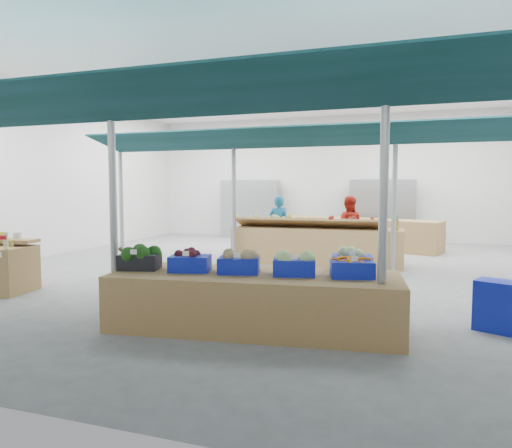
# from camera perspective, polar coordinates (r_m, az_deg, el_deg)

# --- Properties ---
(floor) EXTENTS (13.00, 13.00, 0.00)m
(floor) POSITION_cam_1_polar(r_m,az_deg,el_deg) (9.76, 1.69, -5.82)
(floor) COLOR slate
(floor) RESTS_ON ground
(hall) EXTENTS (13.00, 13.00, 13.00)m
(hall) POSITION_cam_1_polar(r_m,az_deg,el_deg) (11.02, 3.89, 9.16)
(hall) COLOR silver
(hall) RESTS_ON ground
(pole_grid) EXTENTS (10.00, 4.60, 3.00)m
(pole_grid) POSITION_cam_1_polar(r_m,az_deg,el_deg) (7.71, 3.35, 4.96)
(pole_grid) COLOR gray
(pole_grid) RESTS_ON floor
(awnings) EXTENTS (9.50, 7.08, 0.30)m
(awnings) POSITION_cam_1_polar(r_m,az_deg,el_deg) (7.78, 3.39, 12.11)
(awnings) COLOR black
(awnings) RESTS_ON pole_grid
(back_shelving_left) EXTENTS (2.00, 0.50, 2.00)m
(back_shelving_left) POSITION_cam_1_polar(r_m,az_deg,el_deg) (16.10, -0.72, 1.84)
(back_shelving_left) COLOR #B23F33
(back_shelving_left) RESTS_ON floor
(back_shelving_right) EXTENTS (2.00, 0.50, 2.00)m
(back_shelving_right) POSITION_cam_1_polar(r_m,az_deg,el_deg) (15.24, 15.50, 1.52)
(back_shelving_right) COLOR #B23F33
(back_shelving_right) RESTS_ON floor
(veg_counter) EXTENTS (3.67, 1.60, 0.69)m
(veg_counter) POSITION_cam_1_polar(r_m,az_deg,el_deg) (5.76, -0.21, -9.60)
(veg_counter) COLOR olive
(veg_counter) RESTS_ON floor
(fruit_counter) EXTENTS (3.90, 1.02, 0.83)m
(fruit_counter) POSITION_cam_1_polar(r_m,az_deg,el_deg) (10.66, 7.52, -2.72)
(fruit_counter) COLOR olive
(fruit_counter) RESTS_ON floor
(far_counter) EXTENTS (4.88, 2.37, 0.87)m
(far_counter) POSITION_cam_1_polar(r_m,az_deg,el_deg) (13.72, 12.35, -1.11)
(far_counter) COLOR olive
(far_counter) RESTS_ON floor
(crate_stack) EXTENTS (0.62, 0.54, 0.62)m
(crate_stack) POSITION_cam_1_polar(r_m,az_deg,el_deg) (6.39, 28.10, -9.03)
(crate_stack) COLOR #0F1DA9
(crate_stack) RESTS_ON floor
(vendor_left) EXTENTS (0.58, 0.39, 1.55)m
(vendor_left) POSITION_cam_1_polar(r_m,az_deg,el_deg) (11.96, 2.87, -0.17)
(vendor_left) COLOR #165E90
(vendor_left) RESTS_ON floor
(vendor_right) EXTENTS (0.77, 0.61, 1.55)m
(vendor_right) POSITION_cam_1_polar(r_m,az_deg,el_deg) (11.62, 11.46, -0.39)
(vendor_right) COLOR #A51E14
(vendor_right) RESTS_ON floor
(crate_broccoli) EXTENTS (0.57, 0.46, 0.35)m
(crate_broccoli) POSITION_cam_1_polar(r_m,az_deg,el_deg) (6.15, -14.34, -4.04)
(crate_broccoli) COLOR black
(crate_broccoli) RESTS_ON veg_counter
(crate_beets) EXTENTS (0.57, 0.46, 0.29)m
(crate_beets) POSITION_cam_1_polar(r_m,az_deg,el_deg) (5.89, -8.26, -4.58)
(crate_beets) COLOR #0F1DA9
(crate_beets) RESTS_ON veg_counter
(crate_celeriac) EXTENTS (0.57, 0.46, 0.31)m
(crate_celeriac) POSITION_cam_1_polar(r_m,az_deg,el_deg) (5.70, -2.16, -4.71)
(crate_celeriac) COLOR #0F1DA9
(crate_celeriac) RESTS_ON veg_counter
(crate_cabbage) EXTENTS (0.57, 0.46, 0.35)m
(crate_cabbage) POSITION_cam_1_polar(r_m,az_deg,el_deg) (5.58, 4.78, -4.79)
(crate_cabbage) COLOR #0F1DA9
(crate_cabbage) RESTS_ON veg_counter
(crate_carrots) EXTENTS (0.57, 0.46, 0.29)m
(crate_carrots) POSITION_cam_1_polar(r_m,az_deg,el_deg) (5.55, 11.91, -5.41)
(crate_carrots) COLOR #0F1DA9
(crate_carrots) RESTS_ON veg_counter
(sparrow) EXTENTS (0.12, 0.09, 0.11)m
(sparrow) POSITION_cam_1_polar(r_m,az_deg,el_deg) (6.10, -16.19, -3.30)
(sparrow) COLOR brown
(sparrow) RESTS_ON crate_broccoli
(pole_ribbon) EXTENTS (0.12, 0.12, 0.28)m
(pole_ribbon) POSITION_cam_1_polar(r_m,az_deg,el_deg) (6.88, -29.22, -1.66)
(pole_ribbon) COLOR red
(pole_ribbon) RESTS_ON pole_grid
(apple_heap_yellow) EXTENTS (1.93, 0.80, 0.27)m
(apple_heap_yellow) POSITION_cam_1_polar(r_m,az_deg,el_deg) (10.70, 2.58, 0.47)
(apple_heap_yellow) COLOR #997247
(apple_heap_yellow) RESTS_ON fruit_counter
(apple_heap_red) EXTENTS (1.53, 0.78, 0.27)m
(apple_heap_red) POSITION_cam_1_polar(r_m,az_deg,el_deg) (10.42, 11.73, 0.27)
(apple_heap_red) COLOR #997247
(apple_heap_red) RESTS_ON fruit_counter
(pineapple) EXTENTS (0.14, 0.14, 0.39)m
(pineapple) POSITION_cam_1_polar(r_m,az_deg,el_deg) (10.38, 17.07, 0.23)
(pineapple) COLOR #8C6019
(pineapple) RESTS_ON fruit_counter
(crate_extra) EXTENTS (0.55, 0.44, 0.32)m
(crate_extra) POSITION_cam_1_polar(r_m,az_deg,el_deg) (5.98, 11.89, -4.35)
(crate_extra) COLOR #0F1DA9
(crate_extra) RESTS_ON veg_counter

